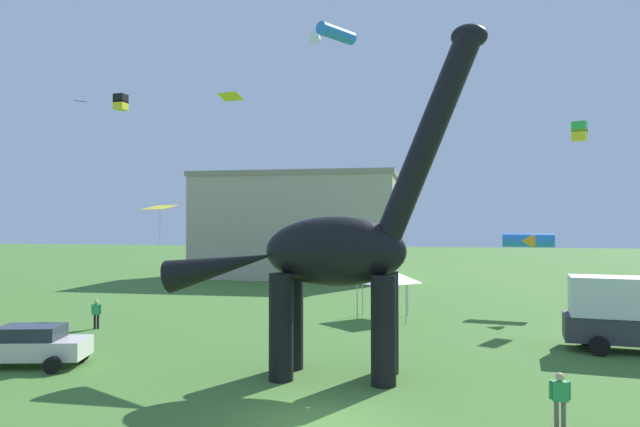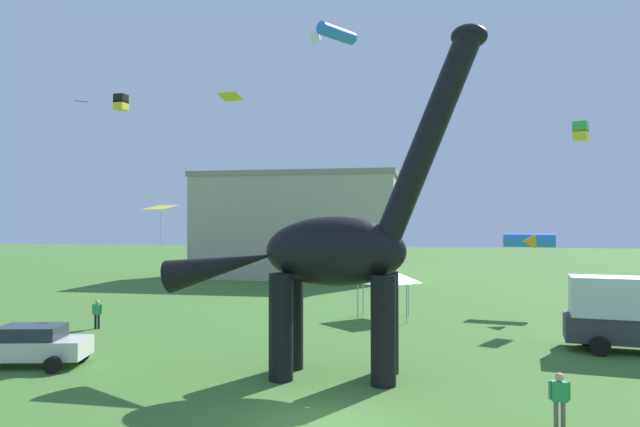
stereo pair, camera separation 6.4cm
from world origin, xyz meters
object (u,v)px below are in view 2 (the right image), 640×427
object	(u,v)px
kite_far_left	(529,241)
dinosaur_sculpture	(333,251)
person_watching_child	(559,395)
parked_box_truck	(632,313)
parked_sedan_left	(31,345)
kite_apex	(230,97)
kite_far_right	(333,35)
festival_canopy_tent	(384,275)
person_strolling_adult	(97,311)
kite_near_low	(121,102)
kite_high_right	(81,101)
kite_near_high	(160,208)
kite_mid_center	(581,131)

from	to	relation	value
kite_far_left	dinosaur_sculpture	bearing A→B (deg)	-119.09
person_watching_child	parked_box_truck	bearing A→B (deg)	48.00
parked_sedan_left	kite_apex	size ratio (longest dim) A/B	5.18
person_watching_child	kite_far_left	bearing A→B (deg)	67.07
parked_box_truck	kite_far_right	distance (m)	18.65
kite_far_right	kite_far_left	bearing A→B (deg)	42.27
festival_canopy_tent	kite_far_right	bearing A→B (deg)	-110.51
person_strolling_adult	festival_canopy_tent	xyz separation A→B (m)	(14.51, 5.84, 1.63)
kite_far_right	kite_near_low	bearing A→B (deg)	-136.77
parked_box_truck	kite_far_right	world-z (taller)	kite_far_right
kite_apex	kite_far_left	size ratio (longest dim) A/B	0.27
kite_high_right	kite_far_right	world-z (taller)	kite_far_right
kite_near_low	kite_near_high	size ratio (longest dim) A/B	0.33
parked_sedan_left	kite_high_right	world-z (taller)	kite_high_right
dinosaur_sculpture	kite_apex	distance (m)	6.61
person_watching_child	kite_high_right	distance (m)	35.99
person_strolling_adult	kite_apex	world-z (taller)	kite_apex
kite_mid_center	kite_near_high	bearing A→B (deg)	-148.52
person_strolling_adult	person_watching_child	distance (m)	23.31
dinosaur_sculpture	kite_high_right	size ratio (longest dim) A/B	11.91
parked_box_truck	kite_mid_center	xyz separation A→B (m)	(1.14, 13.00, 9.84)
kite_mid_center	festival_canopy_tent	bearing A→B (deg)	-152.50
parked_box_truck	kite_far_right	bearing A→B (deg)	-175.93
kite_high_right	kite_far_right	xyz separation A→B (m)	(19.07, -8.29, 0.83)
kite_high_right	kite_near_high	world-z (taller)	kite_high_right
dinosaur_sculpture	kite_mid_center	bearing A→B (deg)	36.91
kite_near_high	kite_apex	bearing A→B (deg)	-48.44
festival_canopy_tent	kite_far_right	world-z (taller)	kite_far_right
festival_canopy_tent	kite_near_low	distance (m)	17.46
person_watching_child	kite_apex	xyz separation A→B (m)	(-10.32, 2.93, 9.09)
person_strolling_adult	kite_apex	size ratio (longest dim) A/B	1.74
kite_apex	kite_near_low	xyz separation A→B (m)	(-5.11, 1.57, 0.32)
kite_near_high	kite_far_right	size ratio (longest dim) A/B	0.79
kite_near_low	kite_apex	bearing A→B (deg)	-17.09
kite_mid_center	kite_apex	bearing A→B (deg)	-129.10
kite_high_right	dinosaur_sculpture	bearing A→B (deg)	-37.61
kite_high_right	kite_near_low	size ratio (longest dim) A/B	1.69
parked_sedan_left	person_watching_child	xyz separation A→B (m)	(18.58, -3.49, 0.10)
dinosaur_sculpture	kite_near_high	xyz separation A→B (m)	(-9.39, 5.48, 1.77)
kite_apex	kite_mid_center	bearing A→B (deg)	50.90
kite_near_low	parked_box_truck	bearing A→B (deg)	15.85
parked_sedan_left	kite_near_high	world-z (taller)	kite_near_high
kite_far_left	kite_near_low	size ratio (longest dim) A/B	5.14
parked_box_truck	person_strolling_adult	distance (m)	25.64
person_strolling_adult	parked_sedan_left	bearing A→B (deg)	86.90
festival_canopy_tent	kite_far_right	size ratio (longest dim) A/B	1.32
kite_near_low	kite_far_right	bearing A→B (deg)	43.23
kite_far_right	parked_box_truck	bearing A→B (deg)	-4.79
kite_far_left	kite_near_high	distance (m)	22.29
kite_far_right	kite_mid_center	world-z (taller)	kite_far_right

